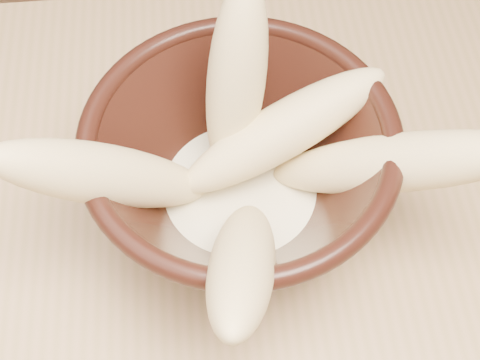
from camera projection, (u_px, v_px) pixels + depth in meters
name	position (u px, v px, depth m)	size (l,w,h in m)	color
bowl	(240.00, 173.00, 0.51)	(0.23, 0.23, 0.13)	black
milk_puddle	(240.00, 193.00, 0.54)	(0.13, 0.13, 0.02)	beige
banana_upright	(236.00, 83.00, 0.49)	(0.04, 0.04, 0.17)	#E9D189
banana_left	(109.00, 175.00, 0.46)	(0.04, 0.04, 0.19)	#E9D189
banana_right	(392.00, 163.00, 0.48)	(0.04, 0.04, 0.21)	#E9D189
banana_across	(283.00, 131.00, 0.51)	(0.04, 0.04, 0.18)	#E9D189
banana_front	(243.00, 263.00, 0.43)	(0.04, 0.04, 0.19)	#E9D189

